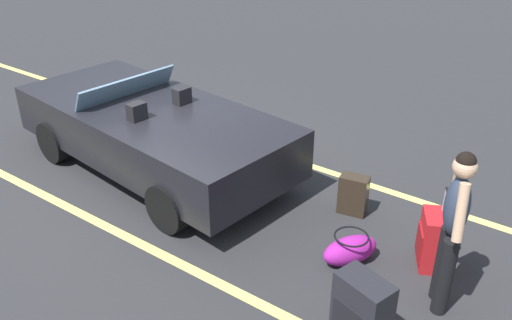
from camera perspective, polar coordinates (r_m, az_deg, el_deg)
ground_plane at (r=7.82m, az=-10.28°, el=-0.91°), size 80.00×80.00×0.00m
lot_line_near at (r=8.68m, az=-4.06°, el=2.55°), size 18.00×0.12×0.01m
lot_line_mid at (r=7.10m, az=-18.07°, el=-5.22°), size 18.00×0.12×0.01m
convertible_car at (r=7.71m, az=-11.61°, el=3.43°), size 4.31×2.23×1.24m
suitcase_large_black at (r=4.93m, az=10.92°, el=-15.54°), size 0.54×0.41×0.74m
suitcase_medium_bright at (r=6.05m, az=17.90°, el=-7.95°), size 0.39×0.47×0.90m
suitcase_small_carryon at (r=6.73m, az=10.11°, el=-3.59°), size 0.37×0.26×0.50m
duffel_bag at (r=5.97m, az=9.79°, el=-9.19°), size 0.58×0.70×0.34m
traveler_person at (r=5.22m, az=19.87°, el=-6.32°), size 0.33×0.59×1.65m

